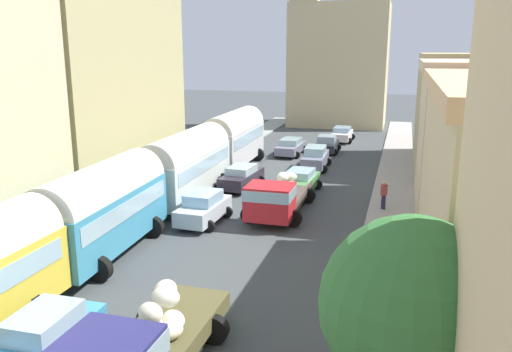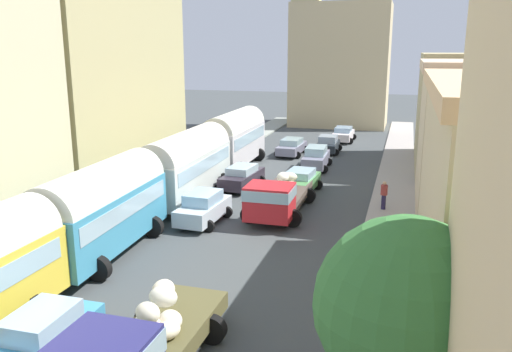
% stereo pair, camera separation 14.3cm
% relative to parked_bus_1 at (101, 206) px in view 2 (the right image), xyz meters
% --- Properties ---
extents(ground_plane, '(154.00, 154.00, 0.00)m').
position_rel_parked_bus_1_xyz_m(ground_plane, '(4.60, 11.50, -2.20)').
color(ground_plane, '#424647').
extents(sidewalk_left, '(2.50, 70.00, 0.14)m').
position_rel_parked_bus_1_xyz_m(sidewalk_left, '(-2.65, 11.50, -2.13)').
color(sidewalk_left, '#989E91').
rests_on(sidewalk_left, ground).
extents(sidewalk_right, '(2.50, 70.00, 0.14)m').
position_rel_parked_bus_1_xyz_m(sidewalk_right, '(11.85, 11.50, -2.13)').
color(sidewalk_right, '#A49D95').
rests_on(sidewalk_right, ground).
extents(building_left_2, '(4.57, 13.75, 13.25)m').
position_rel_parked_bus_1_xyz_m(building_left_2, '(-5.98, 11.00, 4.45)').
color(building_left_2, tan).
rests_on(building_left_2, ground).
extents(building_right_1, '(4.48, 14.49, 7.90)m').
position_rel_parked_bus_1_xyz_m(building_right_1, '(15.14, -1.56, 1.77)').
color(building_right_1, beige).
rests_on(building_right_1, ground).
extents(building_right_2, '(5.20, 9.94, 8.15)m').
position_rel_parked_bus_1_xyz_m(building_right_2, '(15.46, 11.20, 1.90)').
color(building_right_2, beige).
rests_on(building_right_2, ground).
extents(building_right_3, '(5.51, 11.65, 8.43)m').
position_rel_parked_bus_1_xyz_m(building_right_3, '(15.86, 22.85, 2.01)').
color(building_right_3, tan).
rests_on(building_right_3, ground).
extents(distant_church, '(10.83, 7.08, 22.30)m').
position_rel_parked_bus_1_xyz_m(distant_church, '(4.60, 42.08, 5.91)').
color(distant_church, '#CDB788').
rests_on(distant_church, ground).
extents(parked_bus_1, '(3.58, 8.16, 4.02)m').
position_rel_parked_bus_1_xyz_m(parked_bus_1, '(0.00, 0.00, 0.00)').
color(parked_bus_1, teal).
rests_on(parked_bus_1, ground).
extents(parked_bus_2, '(3.49, 9.10, 4.06)m').
position_rel_parked_bus_1_xyz_m(parked_bus_2, '(0.00, 9.00, 0.02)').
color(parked_bus_2, silver).
rests_on(parked_bus_2, ground).
extents(parked_bus_3, '(3.37, 8.50, 4.24)m').
position_rel_parked_bus_1_xyz_m(parked_bus_3, '(-0.00, 18.00, 0.14)').
color(parked_bus_3, silver).
rests_on(parked_bus_3, ground).
extents(cargo_truck_0, '(3.03, 6.61, 2.32)m').
position_rel_parked_bus_1_xyz_m(cargo_truck_0, '(5.98, -8.07, -0.97)').
color(cargo_truck_0, navy).
rests_on(cargo_truck_0, ground).
extents(cargo_truck_1, '(3.25, 7.27, 2.17)m').
position_rel_parked_bus_1_xyz_m(cargo_truck_1, '(5.99, 7.10, -1.06)').
color(cargo_truck_1, red).
rests_on(cargo_truck_1, ground).
extents(car_0, '(2.42, 3.99, 1.47)m').
position_rel_parked_bus_1_xyz_m(car_0, '(6.24, 12.14, -1.45)').
color(car_0, '#50904E').
rests_on(car_0, ground).
extents(car_1, '(2.24, 4.38, 1.69)m').
position_rel_parked_bus_1_xyz_m(car_1, '(6.00, 19.10, -1.36)').
color(car_1, gray).
rests_on(car_1, ground).
extents(car_2, '(2.28, 3.65, 1.51)m').
position_rel_parked_bus_1_xyz_m(car_2, '(5.93, 25.46, -1.45)').
color(car_2, black).
rests_on(car_2, ground).
extents(car_3, '(2.32, 4.15, 1.42)m').
position_rel_parked_bus_1_xyz_m(car_3, '(6.51, 31.50, -1.47)').
color(car_3, silver).
rests_on(car_3, ground).
extents(car_4, '(2.25, 3.91, 1.66)m').
position_rel_parked_bus_1_xyz_m(car_4, '(2.90, -7.70, -1.38)').
color(car_4, '#3E91C0').
rests_on(car_4, ground).
extents(car_5, '(2.35, 3.92, 1.64)m').
position_rel_parked_bus_1_xyz_m(car_5, '(2.59, 5.12, -1.39)').
color(car_5, silver).
rests_on(car_5, ground).
extents(car_6, '(2.42, 4.30, 1.47)m').
position_rel_parked_bus_1_xyz_m(car_6, '(2.40, 12.22, -1.45)').
color(car_6, '#2C232E').
rests_on(car_6, ground).
extents(car_7, '(2.39, 4.34, 1.41)m').
position_rel_parked_bus_1_xyz_m(car_7, '(3.15, 23.63, -1.48)').
color(car_7, gray).
rests_on(car_7, ground).
extents(pedestrian_1, '(0.39, 0.39, 1.72)m').
position_rel_parked_bus_1_xyz_m(pedestrian_1, '(11.39, 9.70, -1.23)').
color(pedestrian_1, '#2A2448').
rests_on(pedestrian_1, ground).
extents(roadside_tree_0, '(3.24, 3.24, 5.97)m').
position_rel_parked_bus_1_xyz_m(roadside_tree_0, '(12.50, -9.91, 2.13)').
color(roadside_tree_0, brown).
rests_on(roadside_tree_0, ground).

